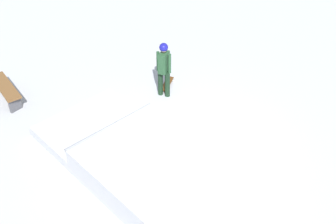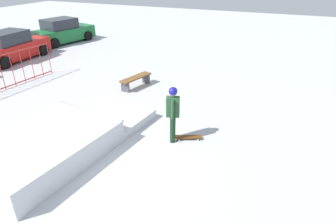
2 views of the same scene
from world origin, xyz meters
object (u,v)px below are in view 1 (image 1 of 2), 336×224
skater (164,66)px  park_bench (6,89)px  skateboard (167,84)px  skate_ramp (146,165)px

skater → park_bench: skater is taller
skater → skateboard: 1.05m
skater → skateboard: bearing=10.8°
skateboard → park_bench: park_bench is taller
skateboard → skater: bearing=-174.7°
skateboard → park_bench: (3.11, 3.53, 0.28)m
skate_ramp → park_bench: skate_ramp is taller
skater → skate_ramp: bearing=-165.0°
skater → park_bench: (3.34, 3.11, -0.65)m
skate_ramp → skater: 3.36m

